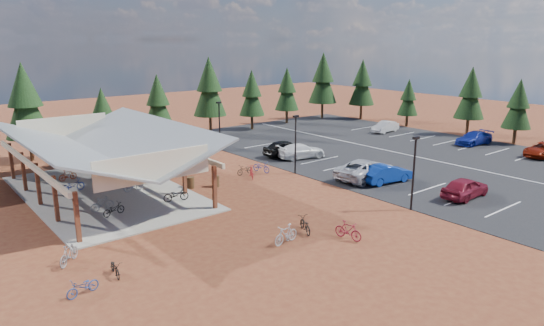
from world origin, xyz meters
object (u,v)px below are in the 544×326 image
object	(u,v)px
bike_3	(68,175)
bike_10	(83,287)
bike_7	(110,167)
car_6	(543,150)
bike_0	(114,209)
car_4	(285,148)
lamp_post_2	(219,122)
car_7	(474,138)
lamp_post_1	(296,140)
bike_12	(305,225)
bike_9	(69,254)
bike_8	(115,268)
bike_6	(113,175)
bike_11	(348,230)
bike_16	(245,170)
trash_bin_0	(216,181)
car_0	(465,188)
car_3	(301,151)
bike_14	(261,167)
bike_1	(102,204)
car_9	(385,127)
bike_13	(286,234)
lamp_post_0	(414,168)
bike_4	(176,195)
car_1	(386,174)
car_2	(366,169)
bike_5	(134,185)
bike_15	(252,172)
trash_bin_1	(191,183)
bike_2	(73,185)

from	to	relation	value
bike_3	bike_10	distance (m)	20.08
bike_7	car_6	world-z (taller)	car_6
bike_3	bike_0	bearing A→B (deg)	172.02
car_4	bike_10	bearing A→B (deg)	122.44
lamp_post_2	car_7	distance (m)	28.19
lamp_post_1	car_6	xyz separation A→B (m)	(23.37, -10.88, -2.24)
lamp_post_2	bike_10	size ratio (longest dim) A/B	3.20
bike_10	bike_12	distance (m)	13.04
car_7	bike_9	bearing A→B (deg)	-82.09
bike_3	bike_10	size ratio (longest dim) A/B	0.93
bike_8	bike_6	bearing A→B (deg)	76.37
bike_11	bike_16	xyz separation A→B (m)	(3.54, 15.21, -0.11)
lamp_post_1	trash_bin_0	world-z (taller)	lamp_post_1
car_0	lamp_post_1	bearing A→B (deg)	20.50
trash_bin_0	car_0	world-z (taller)	car_0
bike_11	bike_12	bearing A→B (deg)	108.07
bike_11	car_3	size ratio (longest dim) A/B	0.37
bike_14	car_6	xyz separation A→B (m)	(25.37, -13.13, 0.25)
bike_9	bike_12	distance (m)	13.31
bike_1	car_9	size ratio (longest dim) A/B	0.39
bike_11	bike_3	bearing A→B (deg)	103.02
bike_9	bike_13	size ratio (longest dim) A/B	0.99
lamp_post_0	bike_4	xyz separation A→B (m)	(-11.82, 11.57, -2.40)
lamp_post_0	car_7	distance (m)	24.98
bike_14	car_7	size ratio (longest dim) A/B	0.38
bike_0	bike_13	xyz separation A→B (m)	(6.03, -10.45, 0.04)
car_1	car_2	distance (m)	1.82
bike_1	bike_7	bearing A→B (deg)	-27.70
bike_0	bike_1	bearing A→B (deg)	-1.09
bike_5	bike_15	size ratio (longest dim) A/B	0.87
bike_1	bike_15	size ratio (longest dim) A/B	0.91
car_1	trash_bin_1	bearing A→B (deg)	64.80
lamp_post_0	lamp_post_1	bearing A→B (deg)	90.00
bike_5	car_9	size ratio (longest dim) A/B	0.38
car_0	car_1	distance (m)	6.27
bike_16	bike_8	bearing A→B (deg)	-60.50
lamp_post_1	bike_3	bearing A→B (deg)	148.51
bike_8	car_6	world-z (taller)	car_6
bike_8	bike_10	xyz separation A→B (m)	(-1.88, -0.92, 0.01)
bike_8	car_1	world-z (taller)	car_1
lamp_post_0	car_9	xyz separation A→B (m)	(21.69, 19.36, -2.25)
bike_0	car_2	distance (m)	20.29
car_7	car_9	xyz separation A→B (m)	(-1.71, 10.91, -0.03)
bike_2	bike_9	size ratio (longest dim) A/B	1.00
bike_3	car_7	bearing A→B (deg)	-115.82
bike_14	car_1	xyz separation A→B (m)	(5.89, -9.05, 0.30)
lamp_post_1	bike_2	world-z (taller)	lamp_post_1
bike_9	car_2	bearing A→B (deg)	-133.75
lamp_post_2	bike_13	size ratio (longest dim) A/B	2.77
car_2	car_9	size ratio (longest dim) A/B	1.43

